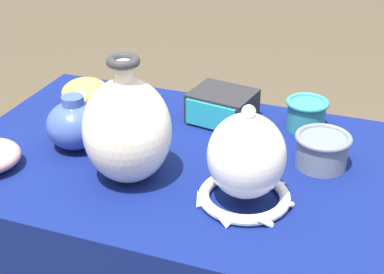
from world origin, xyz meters
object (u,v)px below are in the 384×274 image
Objects in this scene: vase_tall_bulbous at (127,130)px; jar_round_cobalt at (75,124)px; mosaic_tile_box at (222,107)px; bowl_shallow_ochre at (86,93)px; cup_wide_teal at (306,113)px; vase_dome_bell at (246,163)px; cup_wide_slate at (322,149)px.

jar_round_cobalt is (-0.17, 0.08, -0.06)m from vase_tall_bulbous.
mosaic_tile_box reaches higher than bowl_shallow_ochre.
vase_dome_bell is at bearing -98.85° from cup_wide_teal.
cup_wide_slate is at bearing 11.41° from jar_round_cobalt.
jar_round_cobalt is at bearing -129.40° from mosaic_tile_box.
vase_dome_bell is at bearing -10.66° from jar_round_cobalt.
mosaic_tile_box is (-0.15, 0.32, -0.05)m from vase_dome_bell.
vase_tall_bulbous is at bearing 179.94° from vase_dome_bell.
mosaic_tile_box is at bearing 5.68° from bowl_shallow_ochre.
jar_round_cobalt is at bearing 169.34° from vase_dome_bell.
cup_wide_teal is at bearing 6.70° from bowl_shallow_ochre.
bowl_shallow_ochre is (-0.36, -0.04, -0.00)m from mosaic_tile_box.
jar_round_cobalt is (-0.41, 0.08, -0.03)m from vase_dome_bell.
vase_tall_bulbous reaches higher than cup_wide_slate.
vase_tall_bulbous is 0.34m from mosaic_tile_box.
vase_tall_bulbous is 0.39m from bowl_shallow_ochre.
cup_wide_slate is at bearing -8.67° from bowl_shallow_ochre.
mosaic_tile_box is (0.10, 0.32, -0.07)m from vase_tall_bulbous.
cup_wide_teal is (-0.06, 0.16, 0.00)m from cup_wide_slate.
vase_tall_bulbous is at bearing -47.27° from bowl_shallow_ochre.
mosaic_tile_box is at bearing 153.73° from cup_wide_slate.
cup_wide_teal is at bearing 17.55° from mosaic_tile_box.
jar_round_cobalt is (-0.47, -0.27, 0.02)m from cup_wide_teal.
vase_dome_bell is 0.35m from mosaic_tile_box.
vase_tall_bulbous reaches higher than jar_round_cobalt.
bowl_shallow_ochre is at bearing 113.84° from jar_round_cobalt.
bowl_shallow_ochre is (-0.50, 0.28, -0.05)m from vase_dome_bell.
vase_tall_bulbous is 0.25m from vase_dome_bell.
vase_dome_bell is 1.28× the size of mosaic_tile_box.
vase_dome_bell is 0.42m from jar_round_cobalt.
jar_round_cobalt is at bearing -168.59° from cup_wide_slate.
bowl_shallow_ochre is at bearing -165.28° from mosaic_tile_box.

